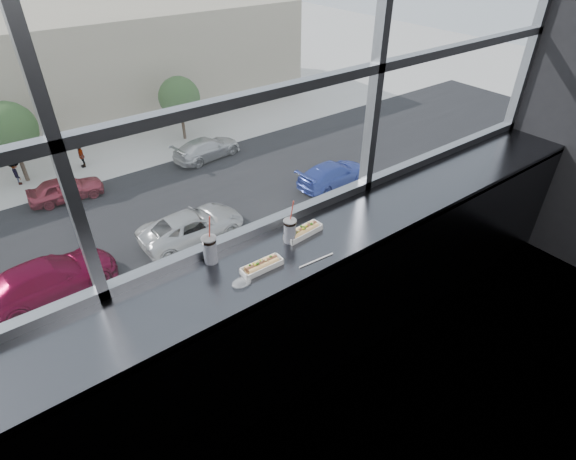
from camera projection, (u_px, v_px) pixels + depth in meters
wall_back_lower at (259, 294)px, 3.27m from camera, size 6.00×0.00×6.00m
window_glass at (244, 38)px, 2.28m from camera, size 6.00×0.00×6.00m
window_mullions at (246, 39)px, 2.26m from camera, size 6.00×0.08×2.40m
counter at (280, 257)px, 2.79m from camera, size 6.00×0.55×0.06m
counter_fascia at (304, 339)px, 2.92m from camera, size 6.00×0.04×1.04m
hotdog_tray_left at (262, 265)px, 2.63m from camera, size 0.26×0.09×0.06m
hotdog_tray_right at (303, 231)px, 2.92m from camera, size 0.28×0.11×0.07m
soda_cup_left at (210, 249)px, 2.65m from camera, size 0.09×0.09×0.33m
soda_cup_right at (290, 230)px, 2.82m from camera, size 0.08×0.08×0.31m
loose_straw at (316, 260)px, 2.71m from camera, size 0.25×0.03×0.01m
wrapper at (242, 282)px, 2.53m from camera, size 0.11×0.08×0.03m
plaza_near at (151, 437)px, 14.47m from camera, size 50.00×14.00×0.04m
street_asphalt at (50, 244)px, 22.98m from camera, size 80.00×10.00×0.06m
far_sidewalk at (18, 183)px, 28.22m from camera, size 80.00×6.00×0.04m
car_far_c at (207, 145)px, 30.61m from camera, size 3.10×5.90×1.88m
car_near_d at (192, 222)px, 22.78m from camera, size 2.58×6.08×2.02m
car_near_c at (46, 274)px, 19.31m from camera, size 3.46×6.98×2.24m
car_far_b at (64, 185)px, 26.04m from camera, size 2.81×5.80×1.87m
car_near_e at (333, 170)px, 27.54m from camera, size 2.60×5.79×1.90m
pedestrian_c at (81, 154)px, 29.54m from camera, size 0.62×0.83×1.86m
pedestrian_b at (16, 171)px, 27.59m from camera, size 0.62×0.82×1.85m
tree_center at (9, 129)px, 26.55m from camera, size 3.26×3.26×5.10m
tree_right at (179, 98)px, 32.11m from camera, size 2.97×2.97×4.64m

